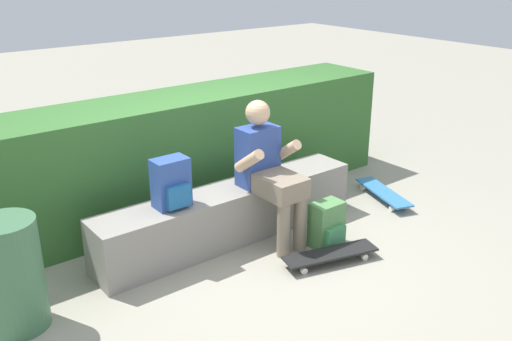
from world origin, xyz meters
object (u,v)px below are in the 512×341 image
at_px(skateboard_beside_bench, 383,193).
at_px(backpack_on_bench, 171,184).
at_px(skateboard_near_person, 330,254).
at_px(bench_main, 230,214).
at_px(person_skater, 268,168).
at_px(trash_bin, 12,275).
at_px(backpack_on_ground, 327,225).

distance_m(skateboard_beside_bench, backpack_on_bench, 2.38).
height_order(skateboard_beside_bench, backpack_on_bench, backpack_on_bench).
bearing_deg(skateboard_near_person, bench_main, 115.36).
relative_size(skateboard_near_person, backpack_on_bench, 2.06).
bearing_deg(bench_main, skateboard_beside_bench, -9.08).
height_order(person_skater, skateboard_beside_bench, person_skater).
distance_m(person_skater, trash_bin, 2.13).
xyz_separation_m(person_skater, backpack_on_bench, (-0.82, 0.20, -0.00)).
distance_m(bench_main, person_skater, 0.54).
bearing_deg(skateboard_near_person, trash_bin, 162.81).
bearing_deg(skateboard_near_person, person_skater, 102.64).
bearing_deg(trash_bin, skateboard_beside_bench, -2.09).
distance_m(person_skater, skateboard_beside_bench, 1.59).
distance_m(bench_main, skateboard_near_person, 0.95).
bearing_deg(skateboard_near_person, backpack_on_bench, 139.12).
distance_m(bench_main, trash_bin, 1.87).
xyz_separation_m(skateboard_near_person, backpack_on_bench, (-0.96, 0.83, 0.59)).
bearing_deg(backpack_on_bench, person_skater, -13.70).
relative_size(person_skater, skateboard_beside_bench, 1.49).
xyz_separation_m(person_skater, trash_bin, (-2.11, 0.06, -0.28)).
relative_size(bench_main, backpack_on_ground, 6.22).
xyz_separation_m(bench_main, person_skater, (0.26, -0.21, 0.43)).
bearing_deg(person_skater, backpack_on_ground, -51.89).
bearing_deg(backpack_on_ground, person_skater, 128.11).
relative_size(skateboard_near_person, skateboard_beside_bench, 1.00).
bearing_deg(backpack_on_ground, bench_main, 133.09).
bearing_deg(bench_main, backpack_on_bench, -179.04).
height_order(skateboard_beside_bench, backpack_on_ground, backpack_on_ground).
bearing_deg(backpack_on_ground, skateboard_beside_bench, 16.50).
bearing_deg(backpack_on_ground, trash_bin, 169.03).
xyz_separation_m(skateboard_beside_bench, backpack_on_ground, (-1.15, -0.34, 0.12)).
bearing_deg(person_skater, skateboard_beside_bench, -2.59).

